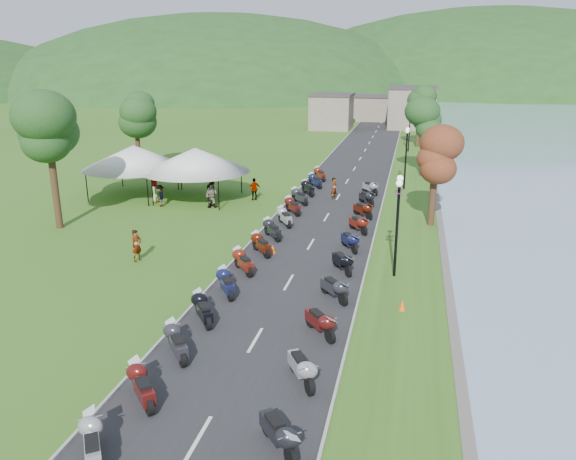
# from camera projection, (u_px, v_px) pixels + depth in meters

# --- Properties ---
(road) EXTENTS (7.00, 120.00, 0.02)m
(road) POSITION_uv_depth(u_px,v_px,m) (347.00, 181.00, 49.81)
(road) COLOR #28282A
(road) RESTS_ON ground
(hills_backdrop) EXTENTS (360.00, 120.00, 76.00)m
(hills_backdrop) POSITION_uv_depth(u_px,v_px,m) (401.00, 89.00, 199.05)
(hills_backdrop) COLOR #285621
(hills_backdrop) RESTS_ON ground
(far_building) EXTENTS (18.00, 16.00, 5.00)m
(far_building) POSITION_uv_depth(u_px,v_px,m) (368.00, 109.00, 91.47)
(far_building) COLOR gray
(far_building) RESTS_ON ground
(moto_row_left) EXTENTS (2.60, 42.82, 1.10)m
(moto_row_left) POSITION_uv_depth(u_px,v_px,m) (260.00, 245.00, 31.25)
(moto_row_left) COLOR #331411
(moto_row_left) RESTS_ON ground
(moto_row_right) EXTENTS (2.60, 34.03, 1.10)m
(moto_row_right) POSITION_uv_depth(u_px,v_px,m) (347.00, 251.00, 30.31)
(moto_row_right) COLOR #331411
(moto_row_right) RESTS_ON ground
(vendor_tent_main) EXTENTS (5.51, 5.51, 4.00)m
(vendor_tent_main) POSITION_uv_depth(u_px,v_px,m) (196.00, 174.00, 43.01)
(vendor_tent_main) COLOR silver
(vendor_tent_main) RESTS_ON ground
(vendor_tent_side) EXTENTS (5.37, 5.37, 4.00)m
(vendor_tent_side) POSITION_uv_depth(u_px,v_px,m) (135.00, 171.00, 44.24)
(vendor_tent_side) COLOR silver
(vendor_tent_side) RESTS_ON ground
(tree_park_left) EXTENTS (3.65, 3.65, 10.14)m
(tree_park_left) POSITION_uv_depth(u_px,v_px,m) (50.00, 150.00, 34.78)
(tree_park_left) COLOR #295622
(tree_park_left) RESTS_ON ground
(tree_lakeside) EXTENTS (2.61, 2.61, 7.24)m
(tree_lakeside) POSITION_uv_depth(u_px,v_px,m) (435.00, 171.00, 35.81)
(tree_lakeside) COLOR #295622
(tree_lakeside) RESTS_ON ground
(pedestrian_a) EXTENTS (0.67, 0.77, 1.76)m
(pedestrian_a) POSITION_uv_depth(u_px,v_px,m) (138.00, 261.00, 30.36)
(pedestrian_a) COLOR slate
(pedestrian_a) RESTS_ON ground
(pedestrian_b) EXTENTS (1.01, 0.66, 1.94)m
(pedestrian_b) POSITION_uv_depth(u_px,v_px,m) (212.00, 207.00, 41.32)
(pedestrian_b) COLOR slate
(pedestrian_b) RESTS_ON ground
(pedestrian_c) EXTENTS (0.84, 1.13, 1.61)m
(pedestrian_c) POSITION_uv_depth(u_px,v_px,m) (161.00, 206.00, 41.48)
(pedestrian_c) COLOR slate
(pedestrian_c) RESTS_ON ground
(traffic_cone_near) EXTENTS (0.35, 0.35, 0.55)m
(traffic_cone_near) POSITION_uv_depth(u_px,v_px,m) (146.00, 381.00, 18.58)
(traffic_cone_near) COLOR #F2590C
(traffic_cone_near) RESTS_ON ground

